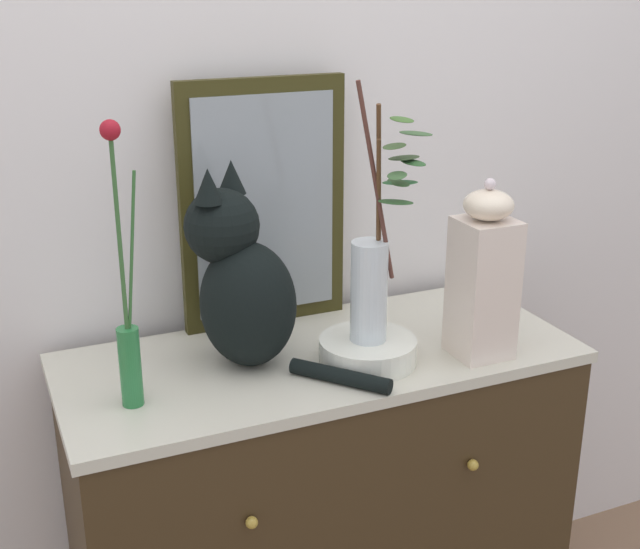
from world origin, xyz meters
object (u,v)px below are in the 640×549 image
Objects in this scene: mirror_leaning at (264,205)px; cat_sitting at (242,282)px; sideboard at (320,529)px; vase_glass_clear at (372,275)px; jar_lidded_porcelain at (483,277)px; bowl_porcelain at (368,351)px; vase_slim_green at (127,326)px.

mirror_leaning reaches higher than cat_sitting.
vase_glass_clear is at bearing -47.81° from sideboard.
sideboard is 0.72m from jar_lidded_porcelain.
mirror_leaning is at bearing 135.41° from jar_lidded_porcelain.
sideboard is 2.65× the size of cat_sitting.
jar_lidded_porcelain reaches higher than bowl_porcelain.
mirror_leaning is 0.51m from jar_lidded_porcelain.
vase_glass_clear is (0.49, -0.02, 0.04)m from vase_slim_green.
vase_slim_green reaches higher than bowl_porcelain.
jar_lidded_porcelain is (0.31, -0.14, 0.63)m from sideboard.
jar_lidded_porcelain is (0.23, -0.05, -0.02)m from vase_glass_clear.
mirror_leaning is at bearing 58.02° from cat_sitting.
vase_slim_green reaches higher than jar_lidded_porcelain.
sideboard is 2.08× the size of vase_glass_clear.
vase_glass_clear is (0.12, -0.30, -0.08)m from mirror_leaning.
bowl_porcelain is (0.24, -0.10, -0.15)m from cat_sitting.
bowl_porcelain is at bearing -1.65° from vase_slim_green.
cat_sitting is at bearing 171.64° from sideboard.
vase_slim_green is 2.64× the size of bowl_porcelain.
sideboard is 0.49m from bowl_porcelain.
sideboard is at bearing 132.56° from bowl_porcelain.
cat_sitting is 0.27m from vase_slim_green.
mirror_leaning is at bearing 37.04° from vase_slim_green.
vase_glass_clear is 1.39× the size of jar_lidded_porcelain.
cat_sitting reaches higher than jar_lidded_porcelain.
vase_glass_clear is (0.00, -0.01, 0.17)m from bowl_porcelain.
mirror_leaning is at bearing 112.37° from vase_glass_clear.
jar_lidded_porcelain is (0.47, -0.16, -0.00)m from cat_sitting.
bowl_porcelain is 0.53× the size of jar_lidded_porcelain.
cat_sitting is at bearing 161.12° from jar_lidded_porcelain.
vase_slim_green is (-0.25, -0.09, -0.02)m from cat_sitting.
bowl_porcelain reaches higher than sideboard.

